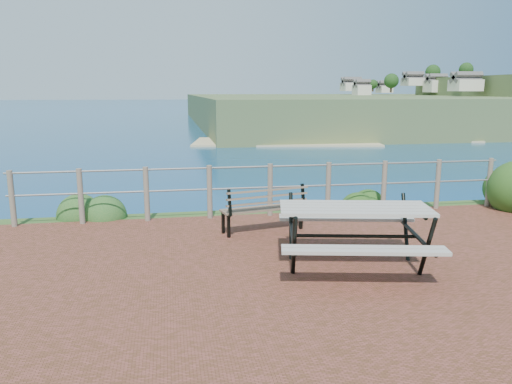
% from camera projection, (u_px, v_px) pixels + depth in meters
% --- Properties ---
extents(ground, '(10.00, 7.00, 0.12)m').
position_uv_depth(ground, '(322.00, 281.00, 6.34)').
color(ground, brown).
rests_on(ground, ground).
extents(ocean, '(1200.00, 1200.00, 0.00)m').
position_uv_depth(ocean, '(172.00, 96.00, 199.36)').
color(ocean, '#135D73').
rests_on(ocean, ground).
extents(safety_railing, '(9.40, 0.10, 1.00)m').
position_uv_depth(safety_railing, '(270.00, 187.00, 9.46)').
color(safety_railing, '#6B5B4C').
rests_on(safety_railing, ground).
extents(picnic_table, '(2.10, 1.70, 0.84)m').
position_uv_depth(picnic_table, '(354.00, 230.00, 6.70)').
color(picnic_table, '#A19A91').
rests_on(picnic_table, ground).
extents(park_bench, '(1.48, 0.67, 0.81)m').
position_uv_depth(park_bench, '(263.00, 202.00, 8.41)').
color(park_bench, brown).
rests_on(park_bench, ground).
extents(shrub_lip_west, '(0.87, 0.87, 0.65)m').
position_uv_depth(shrub_lip_west, '(93.00, 218.00, 9.41)').
color(shrub_lip_west, '#1E5021').
rests_on(shrub_lip_west, ground).
extents(shrub_lip_east, '(0.84, 0.84, 0.62)m').
position_uv_depth(shrub_lip_east, '(362.00, 208.00, 10.25)').
color(shrub_lip_east, '#234816').
rests_on(shrub_lip_east, ground).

